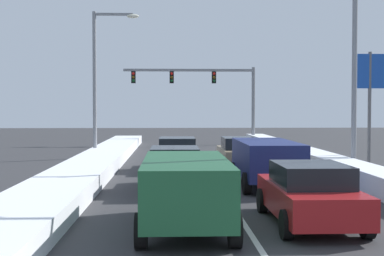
# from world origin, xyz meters

# --- Properties ---
(ground_plane) EXTENTS (120.00, 120.00, 0.00)m
(ground_plane) POSITION_xyz_m (0.00, 15.11, 0.00)
(ground_plane) COLOR #333335
(lane_stripe_between_right_lane_and_center_lane) EXTENTS (0.14, 41.54, 0.01)m
(lane_stripe_between_right_lane_and_center_lane) POSITION_xyz_m (-0.00, 18.88, 0.00)
(lane_stripe_between_right_lane_and_center_lane) COLOR silver
(lane_stripe_between_right_lane_and_center_lane) RESTS_ON ground
(snow_bank_right_shoulder) EXTENTS (1.38, 41.54, 0.74)m
(snow_bank_right_shoulder) POSITION_xyz_m (5.30, 18.88, 0.37)
(snow_bank_right_shoulder) COLOR white
(snow_bank_right_shoulder) RESTS_ON ground
(snow_bank_left_shoulder) EXTENTS (2.15, 41.54, 0.60)m
(snow_bank_left_shoulder) POSITION_xyz_m (-5.30, 18.88, 0.30)
(snow_bank_left_shoulder) COLOR white
(snow_bank_left_shoulder) RESTS_ON ground
(sedan_red_right_lane_nearest) EXTENTS (2.00, 4.50, 1.51)m
(sedan_red_right_lane_nearest) POSITION_xyz_m (1.59, 7.19, 0.76)
(sedan_red_right_lane_nearest) COLOR maroon
(sedan_red_right_lane_nearest) RESTS_ON ground
(suv_navy_right_lane_second) EXTENTS (2.16, 4.90, 1.67)m
(suv_navy_right_lane_second) POSITION_xyz_m (1.67, 13.60, 1.02)
(suv_navy_right_lane_second) COLOR navy
(suv_navy_right_lane_second) RESTS_ON ground
(sedan_tan_right_lane_third) EXTENTS (2.00, 4.50, 1.51)m
(sedan_tan_right_lane_third) POSITION_xyz_m (1.47, 19.45, 0.76)
(sedan_tan_right_lane_third) COLOR #937F60
(sedan_tan_right_lane_third) RESTS_ON ground
(suv_green_center_lane_nearest) EXTENTS (2.16, 4.90, 1.67)m
(suv_green_center_lane_nearest) POSITION_xyz_m (-1.46, 6.71, 1.02)
(suv_green_center_lane_nearest) COLOR #1E5633
(suv_green_center_lane_nearest) RESTS_ON ground
(sedan_black_center_lane_second) EXTENTS (2.00, 4.50, 1.51)m
(sedan_black_center_lane_second) POSITION_xyz_m (-1.67, 12.97, 0.76)
(sedan_black_center_lane_second) COLOR black
(sedan_black_center_lane_second) RESTS_ON ground
(sedan_gray_center_lane_third) EXTENTS (2.00, 4.50, 1.51)m
(sedan_gray_center_lane_third) POSITION_xyz_m (-1.51, 19.40, 0.76)
(sedan_gray_center_lane_third) COLOR slate
(sedan_gray_center_lane_third) RESTS_ON ground
(traffic_light_gantry) EXTENTS (10.60, 0.47, 6.20)m
(traffic_light_gantry) POSITION_xyz_m (1.18, 37.75, 4.72)
(traffic_light_gantry) COLOR slate
(traffic_light_gantry) RESTS_ON ground
(street_lamp_right_mid) EXTENTS (2.66, 0.36, 9.31)m
(street_lamp_right_mid) POSITION_xyz_m (5.71, 16.99, 5.49)
(street_lamp_right_mid) COLOR gray
(street_lamp_right_mid) RESTS_ON ground
(street_lamp_left_mid) EXTENTS (2.66, 0.36, 8.40)m
(street_lamp_left_mid) POSITION_xyz_m (-5.80, 25.45, 5.01)
(street_lamp_left_mid) COLOR gray
(street_lamp_left_mid) RESTS_ON ground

